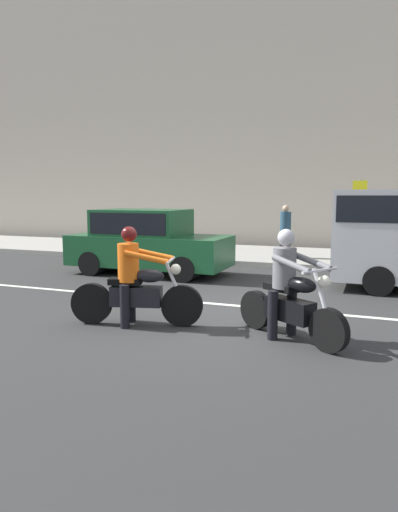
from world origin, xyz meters
TOP-DOWN VIEW (x-y plane):
  - ground_plane at (0.00, 0.00)m, footprint 80.00×80.00m
  - sidewalk_slab at (0.00, 8.00)m, footprint 40.00×4.40m
  - building_facade at (0.00, 11.40)m, footprint 40.00×1.40m
  - lane_marking_stripe at (-0.69, 0.90)m, footprint 18.00×0.14m
  - motorcycle_with_rider_orange_stripe at (-1.01, -0.94)m, footprint 2.13×0.83m
  - motorcycle_with_rider_gray at (1.45, -0.81)m, footprint 1.77×1.19m
  - parked_sedan_forest_green at (-3.13, 3.56)m, footprint 4.24×1.82m
  - street_sign_post at (2.02, 8.19)m, footprint 0.44×0.08m
  - pedestrian_bystander at (-0.10, 7.13)m, footprint 0.34×0.34m

SIDE VIEW (x-z plane):
  - ground_plane at x=0.00m, z-range 0.00..0.00m
  - lane_marking_stripe at x=-0.69m, z-range 0.00..0.01m
  - sidewalk_slab at x=0.00m, z-range 0.00..0.14m
  - motorcycle_with_rider_orange_stripe at x=-1.01m, z-range -0.15..1.46m
  - motorcycle_with_rider_gray at x=1.45m, z-range -0.14..1.47m
  - parked_sedan_forest_green at x=-3.13m, z-range 0.02..1.74m
  - pedestrian_bystander at x=-0.10m, z-range 0.27..1.92m
  - street_sign_post at x=2.02m, z-range 0.40..2.84m
  - building_facade at x=0.00m, z-range 0.00..13.47m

